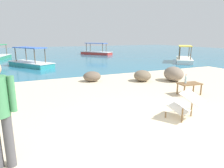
{
  "coord_description": "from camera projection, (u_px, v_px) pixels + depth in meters",
  "views": [
    {
      "loc": [
        -2.37,
        -2.45,
        1.97
      ],
      "look_at": [
        0.08,
        3.0,
        0.55
      ],
      "focal_mm": 31.94,
      "sensor_mm": 36.0,
      "label": 1
    }
  ],
  "objects": [
    {
      "name": "low_bench_table",
      "position": [
        189.0,
        85.0,
        6.75
      ],
      "size": [
        0.8,
        0.51,
        0.4
      ],
      "rotation": [
        0.0,
        0.0,
        -0.1
      ],
      "color": "brown",
      "rests_on": "sand_beach"
    },
    {
      "name": "bottle",
      "position": [
        186.0,
        80.0,
        6.7
      ],
      "size": [
        0.07,
        0.07,
        0.3
      ],
      "color": "#A3C6D1",
      "rests_on": "low_bench_table"
    },
    {
      "name": "sand_beach",
      "position": [
        176.0,
        148.0,
        3.57
      ],
      "size": [
        18.0,
        14.0,
        0.04
      ],
      "primitive_type": "cube",
      "color": "beige",
      "rests_on": "ground"
    },
    {
      "name": "water_surface",
      "position": [
        44.0,
        54.0,
        23.1
      ],
      "size": [
        60.0,
        36.0,
        0.03
      ],
      "primitive_type": "cube",
      "color": "teal",
      "rests_on": "ground"
    },
    {
      "name": "shore_rock_small",
      "position": [
        92.0,
        76.0,
        8.8
      ],
      "size": [
        0.86,
        0.71,
        0.45
      ],
      "primitive_type": "ellipsoid",
      "rotation": [
        0.0,
        0.0,
        3.0
      ],
      "color": "#6B5B4C",
      "rests_on": "sand_beach"
    },
    {
      "name": "shore_rock_large",
      "position": [
        174.0,
        74.0,
        8.88
      ],
      "size": [
        0.93,
        1.08,
        0.64
      ],
      "primitive_type": "ellipsoid",
      "rotation": [
        0.0,
        0.0,
        1.44
      ],
      "color": "gray",
      "rests_on": "sand_beach"
    },
    {
      "name": "boat_teal",
      "position": [
        31.0,
        63.0,
        13.36
      ],
      "size": [
        2.87,
        3.75,
        1.29
      ],
      "rotation": [
        0.0,
        0.0,
        5.25
      ],
      "color": "teal",
      "rests_on": "water_surface"
    },
    {
      "name": "shore_rock_medium",
      "position": [
        142.0,
        76.0,
        8.85
      ],
      "size": [
        1.06,
        1.06,
        0.49
      ],
      "primitive_type": "ellipsoid",
      "rotation": [
        0.0,
        0.0,
        2.17
      ],
      "color": "#756651",
      "rests_on": "sand_beach"
    },
    {
      "name": "boat_red",
      "position": [
        96.0,
        52.0,
        22.53
      ],
      "size": [
        3.12,
        3.64,
        1.29
      ],
      "rotation": [
        0.0,
        0.0,
        2.21
      ],
      "color": "#C63833",
      "rests_on": "water_surface"
    },
    {
      "name": "deck_chair_far",
      "position": [
        186.0,
        103.0,
        4.73
      ],
      "size": [
        0.78,
        0.91,
        0.68
      ],
      "rotation": [
        0.0,
        0.0,
        1.96
      ],
      "color": "brown",
      "rests_on": "sand_beach"
    },
    {
      "name": "boat_white",
      "position": [
        184.0,
        59.0,
        15.76
      ],
      "size": [
        3.3,
        3.51,
        1.29
      ],
      "rotation": [
        0.0,
        0.0,
        0.85
      ],
      "color": "white",
      "rests_on": "water_surface"
    }
  ]
}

